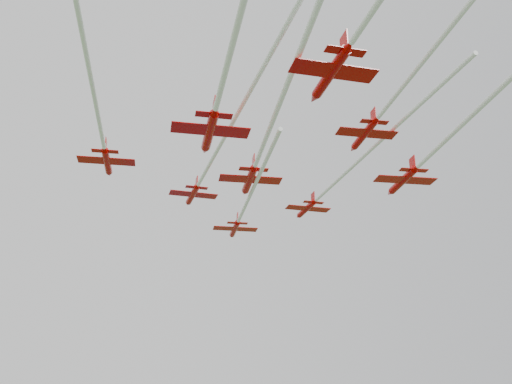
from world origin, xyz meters
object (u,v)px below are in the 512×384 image
object	(u,v)px
jet_row2_right	(337,181)
jet_row4_left	(229,57)
jet_row2_left	(212,160)
jet_row4_right	(400,91)
jet_row3_left	(101,131)
jet_row3_mid	(263,145)
jet_row3_right	(433,152)
jet_lead	(243,211)

from	to	relation	value
jet_row2_right	jet_row4_left	world-z (taller)	jet_row2_right
jet_row2_left	jet_row4_right	world-z (taller)	jet_row2_left
jet_row4_right	jet_row3_left	bearing A→B (deg)	156.78
jet_row2_left	jet_row2_right	distance (m)	20.53
jet_row2_right	jet_row3_left	xyz separation A→B (m)	(-36.40, -10.50, -1.39)
jet_row3_left	jet_row3_mid	size ratio (longest dim) A/B	0.80
jet_row2_left	jet_row4_right	size ratio (longest dim) A/B	1.25
jet_row3_right	jet_row4_right	bearing A→B (deg)	-126.37
jet_row2_right	jet_row3_right	size ratio (longest dim) A/B	1.13
jet_row2_right	jet_row3_left	world-z (taller)	jet_row2_right
jet_lead	jet_row2_right	size ratio (longest dim) A/B	0.86
jet_row3_left	jet_row3_mid	xyz separation A→B (m)	(20.73, -1.08, 0.23)
jet_lead	jet_row2_right	bearing A→B (deg)	-43.77
jet_row2_right	jet_row4_right	size ratio (longest dim) A/B	1.18
jet_row3_mid	jet_row3_right	distance (m)	23.36
jet_row2_right	jet_row3_left	size ratio (longest dim) A/B	1.28
jet_row2_left	jet_row3_right	distance (m)	31.26
jet_lead	jet_row3_right	distance (m)	35.06
jet_lead	jet_row4_right	size ratio (longest dim) A/B	1.02
jet_row3_mid	jet_row2_left	bearing A→B (deg)	121.97
jet_row3_left	jet_row4_right	world-z (taller)	jet_row4_right
jet_row3_right	jet_lead	bearing A→B (deg)	130.32
jet_row2_left	jet_row4_left	size ratio (longest dim) A/B	0.93
jet_row2_right	jet_row4_left	bearing A→B (deg)	-127.25
jet_row2_left	jet_row4_right	bearing A→B (deg)	-59.98
jet_lead	jet_row3_mid	size ratio (longest dim) A/B	0.88
jet_row2_right	jet_row3_left	bearing A→B (deg)	-163.18
jet_row4_left	jet_row4_right	xyz separation A→B (m)	(20.52, 4.26, 2.12)
jet_lead	jet_row3_mid	world-z (taller)	jet_row3_mid
jet_row2_right	jet_row3_mid	distance (m)	19.52
jet_row3_mid	jet_row4_left	xyz separation A→B (m)	(-9.48, -20.63, -1.45)
jet_row3_mid	jet_lead	bearing A→B (deg)	88.20
jet_row2_right	jet_row4_right	world-z (taller)	jet_row2_right
jet_row3_left	jet_row3_right	distance (m)	44.05
jet_row3_left	jet_row3_right	size ratio (longest dim) A/B	0.89
jet_row2_right	jet_row4_right	xyz separation A→B (m)	(-4.63, -27.96, -0.48)
jet_lead	jet_row3_right	size ratio (longest dim) A/B	0.98
jet_row3_right	jet_row4_right	world-z (taller)	jet_row4_right
jet_row2_left	jet_lead	bearing A→B (deg)	59.54
jet_row3_right	jet_row4_left	size ratio (longest dim) A/B	0.78
jet_row3_mid	jet_row4_left	bearing A→B (deg)	-107.75
jet_row2_left	jet_row2_right	world-z (taller)	jet_row2_left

